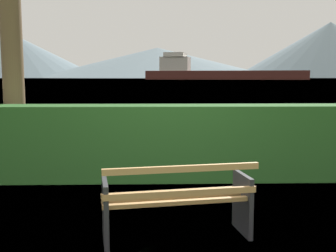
{
  "coord_description": "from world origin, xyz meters",
  "views": [
    {
      "loc": [
        -0.2,
        -4.26,
        1.75
      ],
      "look_at": [
        0.0,
        3.29,
        0.83
      ],
      "focal_mm": 43.22,
      "sensor_mm": 36.0,
      "label": 1
    }
  ],
  "objects": [
    {
      "name": "ground_plane",
      "position": [
        0.0,
        0.0,
        0.0
      ],
      "size": [
        1400.0,
        1400.0,
        0.0
      ],
      "primitive_type": "plane",
      "color": "#567A38"
    },
    {
      "name": "hedge_row",
      "position": [
        0.0,
        2.57,
        0.64
      ],
      "size": [
        6.86,
        0.74,
        1.27
      ],
      "primitive_type": "cube",
      "color": "#285B23",
      "rests_on": "ground_plane"
    },
    {
      "name": "sailboat_mid",
      "position": [
        4.32,
        253.12,
        0.68
      ],
      "size": [
        5.5,
        5.53,
        1.93
      ],
      "color": "#B2332D",
      "rests_on": "water_surface"
    },
    {
      "name": "park_bench",
      "position": [
        0.01,
        -0.06,
        0.42
      ],
      "size": [
        1.68,
        0.83,
        0.87
      ],
      "color": "tan",
      "rests_on": "ground_plane"
    },
    {
      "name": "water_surface",
      "position": [
        0.0,
        307.85,
        0.0
      ],
      "size": [
        620.0,
        620.0,
        0.0
      ],
      "primitive_type": "plane",
      "color": "#6B8EA3",
      "rests_on": "ground_plane"
    },
    {
      "name": "cargo_ship_large",
      "position": [
        32.58,
        235.71,
        4.46
      ],
      "size": [
        94.05,
        35.76,
        15.94
      ],
      "color": "#471E19",
      "rests_on": "water_surface"
    },
    {
      "name": "distant_hills",
      "position": [
        60.62,
        585.43,
        31.62
      ],
      "size": [
        717.31,
        342.92,
        81.12
      ],
      "color": "slate",
      "rests_on": "ground_plane"
    }
  ]
}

